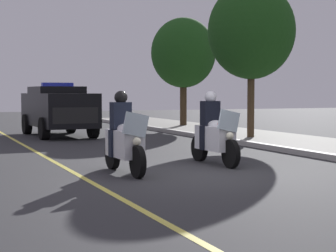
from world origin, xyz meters
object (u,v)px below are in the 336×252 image
(police_suv, at_px, (58,108))
(tree_far_back, at_px, (251,31))
(tree_behind_suv, at_px, (183,53))
(police_motorcycle_lead_left, at_px, (124,140))
(police_motorcycle_lead_right, at_px, (214,135))

(police_suv, height_order, tree_far_back, tree_far_back)
(police_suv, distance_m, tree_behind_suv, 7.89)
(police_motorcycle_lead_left, distance_m, tree_behind_suv, 16.22)
(police_motorcycle_lead_right, distance_m, tree_behind_suv, 14.69)
(police_suv, xyz_separation_m, tree_behind_suv, (-3.30, 6.73, 2.48))
(police_motorcycle_lead_right, bearing_deg, tree_behind_suv, 158.87)
(police_motorcycle_lead_left, xyz_separation_m, tree_far_back, (-6.35, 6.78, 3.12))
(police_motorcycle_lead_left, relative_size, tree_far_back, 0.40)
(police_motorcycle_lead_right, xyz_separation_m, tree_far_back, (-5.75, 4.38, 3.12))
(police_suv, bearing_deg, police_motorcycle_lead_right, 8.60)
(police_suv, bearing_deg, tree_behind_suv, 116.10)
(tree_far_back, bearing_deg, tree_behind_suv, 173.95)
(tree_far_back, bearing_deg, police_motorcycle_lead_left, -46.87)
(tree_far_back, relative_size, tree_behind_suv, 1.06)
(police_motorcycle_lead_left, height_order, tree_behind_suv, tree_behind_suv)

